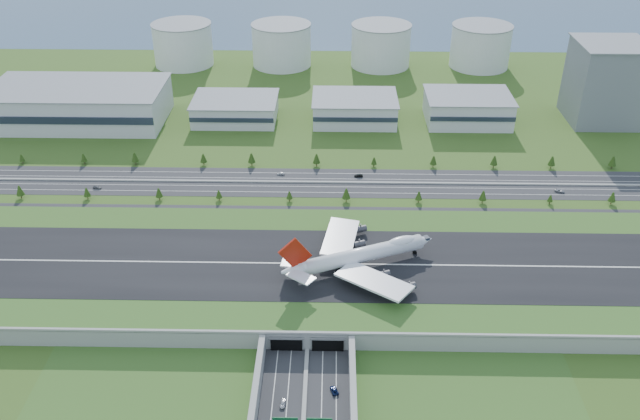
{
  "coord_description": "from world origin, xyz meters",
  "views": [
    {
      "loc": [
        9.57,
        -260.29,
        192.57
      ],
      "look_at": [
        3.56,
        35.0,
        16.77
      ],
      "focal_mm": 38.0,
      "sensor_mm": 36.0,
      "label": 1
    }
  ],
  "objects_px": {
    "car_7": "(281,173)",
    "car_0": "(283,403)",
    "fuel_tank_a": "(183,44)",
    "car_4": "(97,187)",
    "car_5": "(359,176)",
    "boeing_747": "(360,255)",
    "car_6": "(559,191)",
    "car_2": "(334,390)",
    "office_tower": "(606,83)"
  },
  "relations": [
    {
      "from": "car_6",
      "to": "car_7",
      "type": "bearing_deg",
      "value": 108.25
    },
    {
      "from": "fuel_tank_a",
      "to": "car_7",
      "type": "relative_size",
      "value": 10.24
    },
    {
      "from": "car_4",
      "to": "car_7",
      "type": "xyz_separation_m",
      "value": [
        106.57,
        19.91,
        -0.15
      ]
    },
    {
      "from": "car_0",
      "to": "fuel_tank_a",
      "type": "bearing_deg",
      "value": 114.49
    },
    {
      "from": "car_2",
      "to": "fuel_tank_a",
      "type": "bearing_deg",
      "value": -88.4
    },
    {
      "from": "office_tower",
      "to": "car_7",
      "type": "distance_m",
      "value": 241.0
    },
    {
      "from": "fuel_tank_a",
      "to": "car_5",
      "type": "distance_m",
      "value": 253.82
    },
    {
      "from": "office_tower",
      "to": "fuel_tank_a",
      "type": "bearing_deg",
      "value": 160.23
    },
    {
      "from": "car_2",
      "to": "car_5",
      "type": "xyz_separation_m",
      "value": [
        14.32,
        175.88,
        0.14
      ]
    },
    {
      "from": "car_5",
      "to": "car_0",
      "type": "bearing_deg",
      "value": -12.51
    },
    {
      "from": "car_2",
      "to": "car_7",
      "type": "xyz_separation_m",
      "value": [
        -33.16,
        178.02,
        -0.01
      ]
    },
    {
      "from": "office_tower",
      "to": "fuel_tank_a",
      "type": "relative_size",
      "value": 1.1
    },
    {
      "from": "fuel_tank_a",
      "to": "car_0",
      "type": "distance_m",
      "value": 406.41
    },
    {
      "from": "car_7",
      "to": "car_0",
      "type": "bearing_deg",
      "value": 10.08
    },
    {
      "from": "office_tower",
      "to": "car_6",
      "type": "xyz_separation_m",
      "value": [
        -57.9,
        -108.45,
        -26.57
      ]
    },
    {
      "from": "car_7",
      "to": "fuel_tank_a",
      "type": "bearing_deg",
      "value": -148.68
    },
    {
      "from": "car_4",
      "to": "car_5",
      "type": "relative_size",
      "value": 0.97
    },
    {
      "from": "office_tower",
      "to": "car_2",
      "type": "height_order",
      "value": "office_tower"
    },
    {
      "from": "car_0",
      "to": "boeing_747",
      "type": "bearing_deg",
      "value": 77.09
    },
    {
      "from": "boeing_747",
      "to": "car_6",
      "type": "bearing_deg",
      "value": 13.65
    },
    {
      "from": "car_0",
      "to": "car_4",
      "type": "distance_m",
      "value": 204.55
    },
    {
      "from": "boeing_747",
      "to": "car_2",
      "type": "distance_m",
      "value": 73.22
    },
    {
      "from": "car_0",
      "to": "car_2",
      "type": "xyz_separation_m",
      "value": [
        19.2,
        7.15,
        -0.11
      ]
    },
    {
      "from": "car_0",
      "to": "car_4",
      "type": "xyz_separation_m",
      "value": [
        -120.53,
        165.27,
        0.04
      ]
    },
    {
      "from": "car_2",
      "to": "car_6",
      "type": "xyz_separation_m",
      "value": [
        130.85,
        159.71,
        0.09
      ]
    },
    {
      "from": "office_tower",
      "to": "boeing_747",
      "type": "height_order",
      "value": "office_tower"
    },
    {
      "from": "office_tower",
      "to": "car_6",
      "type": "bearing_deg",
      "value": -118.1
    },
    {
      "from": "fuel_tank_a",
      "to": "car_6",
      "type": "xyz_separation_m",
      "value": [
        262.1,
        -223.45,
        -16.57
      ]
    },
    {
      "from": "boeing_747",
      "to": "car_7",
      "type": "relative_size",
      "value": 14.99
    },
    {
      "from": "car_0",
      "to": "car_5",
      "type": "bearing_deg",
      "value": 88.1
    },
    {
      "from": "car_6",
      "to": "car_7",
      "type": "height_order",
      "value": "car_6"
    },
    {
      "from": "car_6",
      "to": "car_7",
      "type": "distance_m",
      "value": 165.03
    },
    {
      "from": "fuel_tank_a",
      "to": "car_4",
      "type": "relative_size",
      "value": 9.9
    },
    {
      "from": "office_tower",
      "to": "car_4",
      "type": "xyz_separation_m",
      "value": [
        -328.48,
        -110.04,
        -26.52
      ]
    },
    {
      "from": "car_0",
      "to": "car_5",
      "type": "relative_size",
      "value": 0.93
    },
    {
      "from": "car_4",
      "to": "car_6",
      "type": "xyz_separation_m",
      "value": [
        270.58,
        1.59,
        -0.06
      ]
    },
    {
      "from": "car_0",
      "to": "car_5",
      "type": "xyz_separation_m",
      "value": [
        33.51,
        183.03,
        0.03
      ]
    },
    {
      "from": "fuel_tank_a",
      "to": "car_7",
      "type": "bearing_deg",
      "value": -64.44
    },
    {
      "from": "office_tower",
      "to": "car_5",
      "type": "height_order",
      "value": "office_tower"
    },
    {
      "from": "office_tower",
      "to": "car_4",
      "type": "height_order",
      "value": "office_tower"
    },
    {
      "from": "car_2",
      "to": "car_7",
      "type": "relative_size",
      "value": 1.06
    },
    {
      "from": "car_5",
      "to": "car_2",
      "type": "bearing_deg",
      "value": -6.79
    },
    {
      "from": "boeing_747",
      "to": "car_2",
      "type": "height_order",
      "value": "boeing_747"
    },
    {
      "from": "car_2",
      "to": "car_5",
      "type": "distance_m",
      "value": 176.47
    },
    {
      "from": "car_6",
      "to": "office_tower",
      "type": "bearing_deg",
      "value": -3.48
    },
    {
      "from": "fuel_tank_a",
      "to": "car_4",
      "type": "bearing_deg",
      "value": -92.16
    },
    {
      "from": "car_5",
      "to": "car_6",
      "type": "relative_size",
      "value": 0.9
    },
    {
      "from": "fuel_tank_a",
      "to": "car_4",
      "type": "distance_m",
      "value": 225.8
    },
    {
      "from": "car_0",
      "to": "car_6",
      "type": "bearing_deg",
      "value": 56.51
    },
    {
      "from": "car_0",
      "to": "car_7",
      "type": "bearing_deg",
      "value": 102.79
    }
  ]
}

